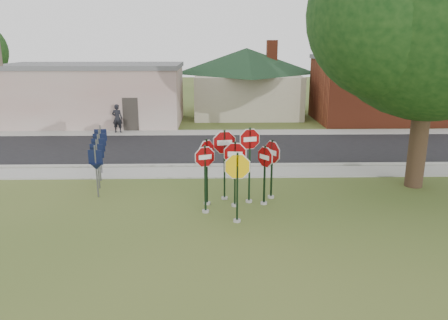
{
  "coord_description": "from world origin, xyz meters",
  "views": [
    {
      "loc": [
        -0.62,
        -13.19,
        5.69
      ],
      "look_at": [
        -0.25,
        2.0,
        1.55
      ],
      "focal_mm": 35.0,
      "sensor_mm": 36.0,
      "label": 1
    }
  ],
  "objects_px": {
    "stop_sign_center": "(235,165)",
    "oak_tree": "(434,6)",
    "pedestrian": "(117,118)",
    "stop_sign_left": "(205,171)",
    "stop_sign_yellow": "(237,178)"
  },
  "relations": [
    {
      "from": "stop_sign_center",
      "to": "stop_sign_left",
      "type": "bearing_deg",
      "value": -151.49
    },
    {
      "from": "stop_sign_center",
      "to": "stop_sign_yellow",
      "type": "height_order",
      "value": "stop_sign_center"
    },
    {
      "from": "oak_tree",
      "to": "pedestrian",
      "type": "distance_m",
      "value": 18.91
    },
    {
      "from": "stop_sign_center",
      "to": "stop_sign_left",
      "type": "relative_size",
      "value": 1.01
    },
    {
      "from": "pedestrian",
      "to": "oak_tree",
      "type": "bearing_deg",
      "value": 149.02
    },
    {
      "from": "stop_sign_center",
      "to": "oak_tree",
      "type": "distance_m",
      "value": 9.37
    },
    {
      "from": "pedestrian",
      "to": "stop_sign_center",
      "type": "bearing_deg",
      "value": 124.33
    },
    {
      "from": "stop_sign_left",
      "to": "oak_tree",
      "type": "height_order",
      "value": "oak_tree"
    },
    {
      "from": "stop_sign_center",
      "to": "oak_tree",
      "type": "relative_size",
      "value": 0.21
    },
    {
      "from": "stop_sign_center",
      "to": "stop_sign_left",
      "type": "xyz_separation_m",
      "value": [
        -1.03,
        -0.56,
        -0.04
      ]
    },
    {
      "from": "oak_tree",
      "to": "pedestrian",
      "type": "height_order",
      "value": "oak_tree"
    },
    {
      "from": "stop_sign_left",
      "to": "oak_tree",
      "type": "xyz_separation_m",
      "value": [
        8.42,
        2.64,
        5.43
      ]
    },
    {
      "from": "stop_sign_center",
      "to": "oak_tree",
      "type": "height_order",
      "value": "oak_tree"
    },
    {
      "from": "stop_sign_left",
      "to": "pedestrian",
      "type": "xyz_separation_m",
      "value": [
        -5.83,
        13.56,
        -0.52
      ]
    },
    {
      "from": "oak_tree",
      "to": "stop_sign_center",
      "type": "bearing_deg",
      "value": -164.27
    }
  ]
}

